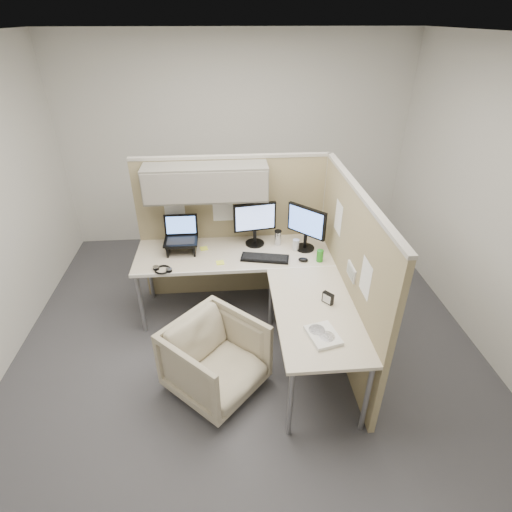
{
  "coord_description": "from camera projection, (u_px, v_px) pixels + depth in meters",
  "views": [
    {
      "loc": [
        -0.16,
        -2.98,
        2.82
      ],
      "look_at": [
        0.1,
        0.25,
        0.85
      ],
      "focal_mm": 28.0,
      "sensor_mm": 36.0,
      "label": 1
    }
  ],
  "objects": [
    {
      "name": "ground",
      "position": [
        248.0,
        341.0,
        4.01
      ],
      "size": [
        4.5,
        4.5,
        0.0
      ],
      "primitive_type": "plane",
      "color": "#3C3C41",
      "rests_on": "ground"
    },
    {
      "name": "travel_mug",
      "position": [
        278.0,
        238.0,
        4.19
      ],
      "size": [
        0.08,
        0.08,
        0.16
      ],
      "color": "silver",
      "rests_on": "desk"
    },
    {
      "name": "sticky_note_c",
      "position": [
        204.0,
        248.0,
        4.14
      ],
      "size": [
        0.09,
        0.09,
        0.01
      ],
      "primitive_type": "cube",
      "rotation": [
        0.0,
        0.0,
        0.2
      ],
      "color": "#EFFD42",
      "rests_on": "desk"
    },
    {
      "name": "office_chair",
      "position": [
        216.0,
        356.0,
        3.35
      ],
      "size": [
        0.96,
        0.96,
        0.72
      ],
      "primitive_type": "imported",
      "rotation": [
        0.0,
        0.0,
        0.81
      ],
      "color": "#BCB395",
      "rests_on": "ground"
    },
    {
      "name": "monitor_right",
      "position": [
        306.0,
        225.0,
        4.01
      ],
      "size": [
        0.33,
        0.34,
        0.47
      ],
      "rotation": [
        0.0,
        0.0,
        -0.8
      ],
      "color": "black",
      "rests_on": "desk"
    },
    {
      "name": "sticky_note_a",
      "position": [
        220.0,
        263.0,
        3.91
      ],
      "size": [
        0.08,
        0.08,
        0.01
      ],
      "primitive_type": "cube",
      "rotation": [
        0.0,
        0.0,
        0.13
      ],
      "color": "#EFFD42",
      "rests_on": "desk"
    },
    {
      "name": "headphones",
      "position": [
        163.0,
        269.0,
        3.79
      ],
      "size": [
        0.2,
        0.2,
        0.03
      ],
      "rotation": [
        0.0,
        0.0,
        -0.37
      ],
      "color": "black",
      "rests_on": "desk"
    },
    {
      "name": "partition_back",
      "position": [
        221.0,
        208.0,
        4.13
      ],
      "size": [
        2.0,
        0.36,
        1.63
      ],
      "color": "#9B8C65",
      "rests_on": "ground"
    },
    {
      "name": "soda_can_silver",
      "position": [
        296.0,
        245.0,
        4.09
      ],
      "size": [
        0.07,
        0.07,
        0.12
      ],
      "primitive_type": "cylinder",
      "color": "silver",
      "rests_on": "desk"
    },
    {
      "name": "monitor_left",
      "position": [
        255.0,
        221.0,
        4.09
      ],
      "size": [
        0.44,
        0.2,
        0.47
      ],
      "rotation": [
        0.0,
        0.0,
        0.15
      ],
      "color": "black",
      "rests_on": "desk"
    },
    {
      "name": "paper_stack",
      "position": [
        323.0,
        335.0,
        3.01
      ],
      "size": [
        0.27,
        0.31,
        0.03
      ],
      "rotation": [
        0.0,
        0.0,
        0.24
      ],
      "color": "white",
      "rests_on": "desk"
    },
    {
      "name": "laptop_station",
      "position": [
        181.0,
        239.0,
        4.05
      ],
      "size": [
        0.34,
        0.29,
        0.35
      ],
      "color": "black",
      "rests_on": "desk"
    },
    {
      "name": "mouse",
      "position": [
        303.0,
        260.0,
        3.93
      ],
      "size": [
        0.11,
        0.09,
        0.04
      ],
      "primitive_type": "ellipsoid",
      "rotation": [
        0.0,
        0.0,
        -0.28
      ],
      "color": "black",
      "rests_on": "desk"
    },
    {
      "name": "partition_right",
      "position": [
        347.0,
        274.0,
        3.59
      ],
      "size": [
        0.07,
        2.03,
        1.63
      ],
      "color": "#9B8C65",
      "rests_on": "ground"
    },
    {
      "name": "desk_clock",
      "position": [
        328.0,
        298.0,
        3.35
      ],
      "size": [
        0.09,
        0.1,
        0.1
      ],
      "rotation": [
        0.0,
        0.0,
        -0.88
      ],
      "color": "black",
      "rests_on": "desk"
    },
    {
      "name": "soda_can_green",
      "position": [
        320.0,
        256.0,
        3.91
      ],
      "size": [
        0.07,
        0.07,
        0.12
      ],
      "primitive_type": "cylinder",
      "color": "#268C1E",
      "rests_on": "desk"
    },
    {
      "name": "desk",
      "position": [
        260.0,
        277.0,
        3.77
      ],
      "size": [
        2.0,
        1.98,
        0.73
      ],
      "color": "beige",
      "rests_on": "ground"
    },
    {
      "name": "keyboard",
      "position": [
        265.0,
        258.0,
        3.96
      ],
      "size": [
        0.5,
        0.25,
        0.02
      ],
      "primitive_type": "cube",
      "rotation": [
        0.0,
        0.0,
        -0.21
      ],
      "color": "black",
      "rests_on": "desk"
    }
  ]
}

